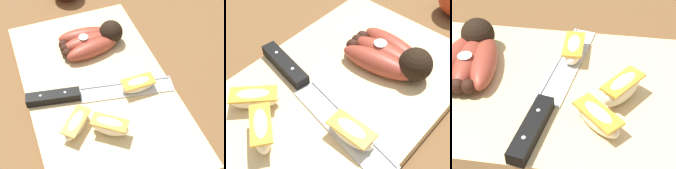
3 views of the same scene
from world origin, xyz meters
The scene contains 7 objects.
ground_plane centered at (0.00, 0.00, 0.00)m, with size 6.00×6.00×0.00m, color brown.
cutting_board centered at (-0.02, -0.01, 0.01)m, with size 0.46×0.27×0.02m, color #DBBC84.
banana_bunch centered at (0.09, -0.04, 0.04)m, with size 0.10×0.14×0.05m.
chefs_knife centered at (-0.03, 0.03, 0.03)m, with size 0.08×0.28×0.02m.
apple_wedge_near centered at (-0.10, 0.05, 0.04)m, with size 0.07×0.07×0.03m.
apple_wedge_middle centered at (-0.12, 0.00, 0.04)m, with size 0.06×0.07×0.04m.
apple_wedge_far centered at (-0.05, -0.08, 0.04)m, with size 0.03×0.07×0.03m.
Camera 1 is at (-0.42, 0.11, 0.53)m, focal length 54.53 mm.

